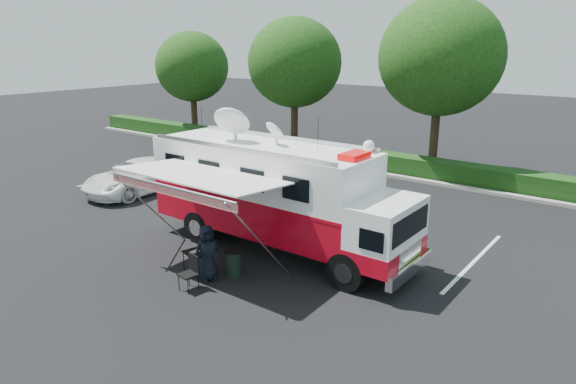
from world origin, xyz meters
name	(u,v)px	position (x,y,z in m)	size (l,w,h in m)	color
ground_plane	(279,250)	(0.00, 0.00, 0.00)	(120.00, 120.00, 0.00)	black
back_border	(461,77)	(1.14, 12.90, 5.00)	(60.00, 6.14, 8.87)	#9E998E
stall_lines	(317,222)	(-0.50, 3.00, 0.00)	(24.12, 5.50, 0.01)	silver
command_truck	(277,195)	(-0.08, 0.00, 1.91)	(9.31, 2.56, 4.47)	black
awning	(197,179)	(-0.91, -2.66, 2.88)	(5.08, 2.63, 3.07)	silver
white_suv	(140,191)	(-9.43, 1.53, 0.00)	(2.43, 5.26, 1.46)	white
person	(209,279)	(-0.29, -2.97, 0.00)	(0.81, 0.53, 1.66)	black
folding_table	(195,254)	(-0.93, -2.86, 0.60)	(0.86, 0.70, 0.65)	black
folding_chair	(191,269)	(-0.24, -3.66, 0.58)	(0.53, 0.55, 0.99)	black
trash_bin	(234,262)	(0.11, -2.30, 0.40)	(0.53, 0.53, 0.79)	black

